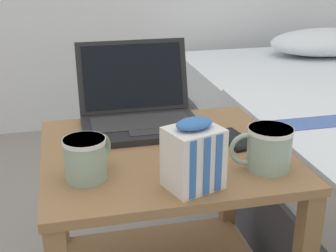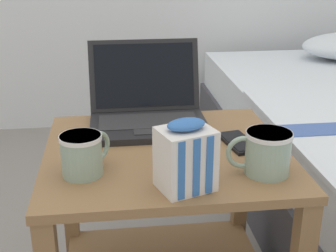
# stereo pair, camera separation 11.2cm
# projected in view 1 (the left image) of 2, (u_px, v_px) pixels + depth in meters

# --- Properties ---
(bedside_table) EXTENTS (0.61, 0.56, 0.54)m
(bedside_table) POSITION_uv_depth(u_px,v_px,m) (164.00, 215.00, 1.25)
(bedside_table) COLOR olive
(bedside_table) RESTS_ON ground_plane
(laptop) EXTENTS (0.33, 0.28, 0.22)m
(laptop) POSITION_uv_depth(u_px,v_px,m) (139.00, 110.00, 1.33)
(laptop) COLOR black
(laptop) RESTS_ON bedside_table
(mug_front_left) EXTENTS (0.11, 0.11, 0.10)m
(mug_front_left) POSITION_uv_depth(u_px,v_px,m) (86.00, 156.00, 1.02)
(mug_front_left) COLOR #8CA593
(mug_front_left) RESTS_ON bedside_table
(mug_front_right) EXTENTS (0.15, 0.10, 0.10)m
(mug_front_right) POSITION_uv_depth(u_px,v_px,m) (268.00, 146.00, 1.07)
(mug_front_right) COLOR #8CA593
(mug_front_right) RESTS_ON bedside_table
(snack_bag) EXTENTS (0.13, 0.12, 0.16)m
(snack_bag) POSITION_uv_depth(u_px,v_px,m) (194.00, 156.00, 0.98)
(snack_bag) COLOR silver
(snack_bag) RESTS_ON bedside_table
(cell_phone) EXTENTS (0.09, 0.15, 0.01)m
(cell_phone) POSITION_uv_depth(u_px,v_px,m) (234.00, 139.00, 1.23)
(cell_phone) COLOR black
(cell_phone) RESTS_ON bedside_table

